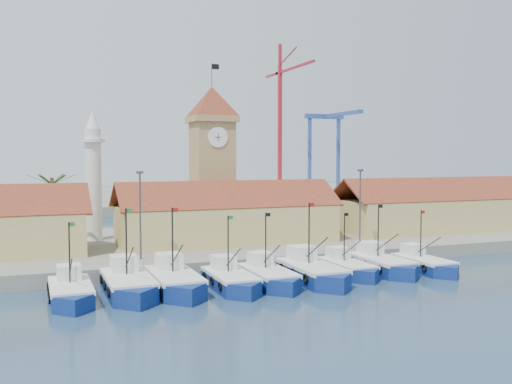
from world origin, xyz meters
name	(u,v)px	position (x,y,z in m)	size (l,w,h in m)	color
ground	(297,289)	(0.00, 0.00, 0.00)	(400.00, 400.00, 0.00)	#1C344B
quay	(217,243)	(0.00, 24.00, 0.75)	(140.00, 32.00, 1.50)	gray
terminal	(121,198)	(0.00, 110.00, 1.00)	(240.00, 80.00, 2.00)	gray
boat_0	(71,294)	(-19.44, 2.55, 0.71)	(3.34, 9.14, 6.91)	navy
boat_1	(129,286)	(-14.66, 3.00, 0.82)	(3.82, 10.46, 7.92)	navy
boat_2	(175,283)	(-10.61, 2.79, 0.81)	(3.79, 10.38, 7.85)	navy
boat_3	(231,282)	(-5.67, 1.93, 0.72)	(3.38, 9.26, 7.00)	navy
boat_4	(269,278)	(-1.88, 2.10, 0.74)	(3.44, 9.41, 7.12)	navy
boat_5	(313,274)	(2.60, 1.85, 0.83)	(3.86, 10.57, 8.00)	navy
boat_6	(348,269)	(7.25, 3.28, 0.69)	(3.22, 8.81, 6.67)	navy
boat_7	(383,265)	(11.34, 3.24, 0.77)	(3.59, 9.83, 7.43)	navy
boat_8	(425,265)	(15.80, 2.09, 0.69)	(3.24, 8.88, 6.72)	navy
hall_center	(227,222)	(0.00, 20.00, 3.99)	(27.04, 10.13, 7.61)	tan
hall_right	(438,213)	(32.00, 20.00, 3.99)	(31.20, 10.13, 7.61)	tan
clock_tower	(212,157)	(0.00, 26.00, 11.96)	(5.80, 5.80, 22.70)	#A88056
minaret	(93,175)	(-15.00, 28.00, 9.73)	(3.00, 3.00, 16.30)	silver
palm_tree	(52,205)	(-20.00, 26.00, 6.25)	(5.60, 5.03, 8.39)	brown
lamp_posts	(254,207)	(0.50, 12.00, 6.48)	(80.70, 0.25, 9.03)	#3F3F44
crane_red_right	(282,110)	(44.81, 103.80, 25.36)	(1.00, 31.27, 42.29)	#AF1B29
gantry	(330,131)	(62.00, 106.65, 20.04)	(13.00, 22.00, 23.20)	#324D9B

